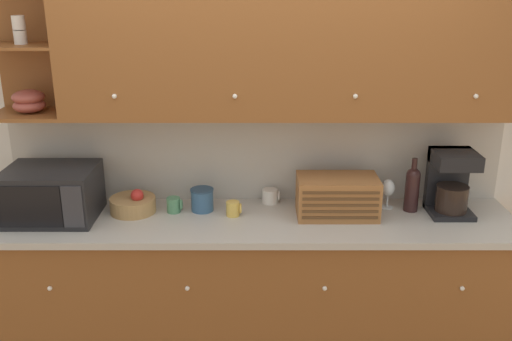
# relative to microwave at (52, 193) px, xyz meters

# --- Properties ---
(ground_plane) EXTENTS (24.00, 24.00, 0.00)m
(ground_plane) POSITION_rel_microwave_xyz_m (1.17, 0.31, -1.06)
(ground_plane) COLOR #9E754C
(wall_back) EXTENTS (5.41, 0.06, 2.60)m
(wall_back) POSITION_rel_microwave_xyz_m (1.17, 0.34, 0.24)
(wall_back) COLOR silver
(wall_back) RESTS_ON ground_plane
(counter_unit) EXTENTS (3.03, 0.65, 0.91)m
(counter_unit) POSITION_rel_microwave_xyz_m (1.17, -0.00, -0.60)
(counter_unit) COLOR brown
(counter_unit) RESTS_ON ground_plane
(backsplash_panel) EXTENTS (3.01, 0.01, 0.57)m
(backsplash_panel) POSITION_rel_microwave_xyz_m (1.17, 0.30, 0.14)
(backsplash_panel) COLOR #B7B2A8
(backsplash_panel) RESTS_ON counter_unit
(upper_cabinets) EXTENTS (3.01, 0.36, 0.82)m
(upper_cabinets) POSITION_rel_microwave_xyz_m (1.35, 0.14, 0.83)
(upper_cabinets) COLOR brown
(upper_cabinets) RESTS_ON backsplash_panel
(microwave) EXTENTS (0.51, 0.41, 0.30)m
(microwave) POSITION_rel_microwave_xyz_m (0.00, 0.00, 0.00)
(microwave) COLOR black
(microwave) RESTS_ON counter_unit
(fruit_basket) EXTENTS (0.27, 0.27, 0.15)m
(fruit_basket) POSITION_rel_microwave_xyz_m (0.45, 0.08, -0.10)
(fruit_basket) COLOR #A87F4C
(fruit_basket) RESTS_ON counter_unit
(mug) EXTENTS (0.09, 0.08, 0.09)m
(mug) POSITION_rel_microwave_xyz_m (0.69, 0.08, -0.10)
(mug) COLOR #4C845B
(mug) RESTS_ON counter_unit
(storage_canister) EXTENTS (0.14, 0.14, 0.14)m
(storage_canister) POSITION_rel_microwave_xyz_m (0.85, 0.11, -0.08)
(storage_canister) COLOR #33567A
(storage_canister) RESTS_ON counter_unit
(mug_blue_second) EXTENTS (0.09, 0.08, 0.09)m
(mug_blue_second) POSITION_rel_microwave_xyz_m (1.04, 0.03, -0.11)
(mug_blue_second) COLOR gold
(mug_blue_second) RESTS_ON counter_unit
(mug_patterned_third) EXTENTS (0.11, 0.10, 0.09)m
(mug_patterned_third) POSITION_rel_microwave_xyz_m (1.26, 0.23, -0.10)
(mug_patterned_third) COLOR silver
(mug_patterned_third) RESTS_ON counter_unit
(bread_box) EXTENTS (0.47, 0.28, 0.23)m
(bread_box) POSITION_rel_microwave_xyz_m (1.65, 0.03, -0.03)
(bread_box) COLOR #996033
(bread_box) RESTS_ON counter_unit
(wine_glass) EXTENTS (0.08, 0.08, 0.18)m
(wine_glass) POSITION_rel_microwave_xyz_m (1.97, 0.15, -0.03)
(wine_glass) COLOR silver
(wine_glass) RESTS_ON counter_unit
(wine_bottle) EXTENTS (0.08, 0.08, 0.33)m
(wine_bottle) POSITION_rel_microwave_xyz_m (2.10, 0.11, -0.00)
(wine_bottle) COLOR black
(wine_bottle) RESTS_ON counter_unit
(coffee_maker) EXTENTS (0.24, 0.25, 0.38)m
(coffee_maker) POSITION_rel_microwave_xyz_m (2.32, 0.08, 0.04)
(coffee_maker) COLOR black
(coffee_maker) RESTS_ON counter_unit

